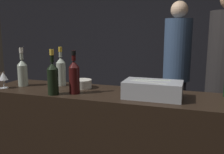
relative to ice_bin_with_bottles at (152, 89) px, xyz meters
name	(u,v)px	position (x,y,z in m)	size (l,w,h in m)	color
wall_back_chalkboard	(158,35)	(-0.33, 2.53, 0.33)	(6.40, 0.06, 2.80)	black
bar_counter	(111,153)	(-0.33, 0.05, -0.57)	(2.06, 0.51, 1.00)	black
ice_bin_with_bottles	(152,89)	(0.00, 0.00, 0.00)	(0.41, 0.23, 0.13)	#9EA0A5
bowl_white	(82,84)	(-0.61, 0.13, -0.03)	(0.16, 0.16, 0.07)	silver
wine_glass	(3,77)	(-1.23, -0.08, 0.03)	(0.08, 0.08, 0.14)	silver
rose_wine_bottle	(61,70)	(-0.83, 0.16, 0.07)	(0.08, 0.08, 0.34)	#9EA899
red_wine_bottle_black_foil	(74,76)	(-0.59, -0.06, 0.07)	(0.08, 0.08, 0.33)	#380F0F
white_wine_bottle	(22,71)	(-1.13, 0.04, 0.06)	(0.08, 0.08, 0.33)	#9EA899
champagne_bottle	(53,77)	(-0.72, -0.14, 0.07)	(0.08, 0.08, 0.34)	black
person_in_hoodie	(177,66)	(0.07, 1.49, -0.03)	(0.34, 0.34, 1.83)	black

